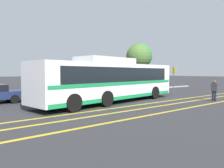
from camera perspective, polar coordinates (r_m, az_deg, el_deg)
ground_plane at (r=16.09m, az=1.10°, el=-4.55°), size 220.00×220.00×0.00m
lane_strip_0 at (r=14.13m, az=5.69°, el=-5.61°), size 32.07×0.20×0.01m
lane_strip_1 at (r=13.34m, az=9.30°, el=-6.15°), size 32.07×0.20×0.01m
lane_strip_2 at (r=12.38m, az=14.77°, el=-6.93°), size 32.07×0.20×0.01m
curb_strip at (r=20.92m, az=-10.94°, el=-2.64°), size 40.07×0.36×0.15m
transit_bus at (r=15.60m, az=-0.05°, el=1.04°), size 12.58×4.17×3.15m
pedestrian_0 at (r=17.81m, az=25.14°, el=-1.31°), size 0.30×0.46×1.54m
bus_stop_sign at (r=21.43m, az=15.81°, el=1.70°), size 0.08×0.40×2.66m
tree_1 at (r=29.24m, az=6.77°, el=7.14°), size 3.10×3.10×5.80m
tree_2 at (r=33.99m, az=7.25°, el=7.29°), size 3.84×3.84×6.60m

